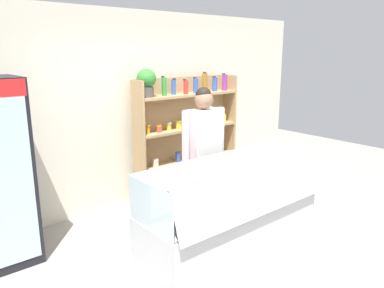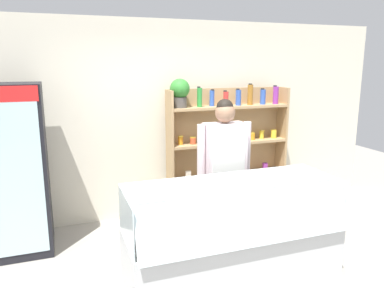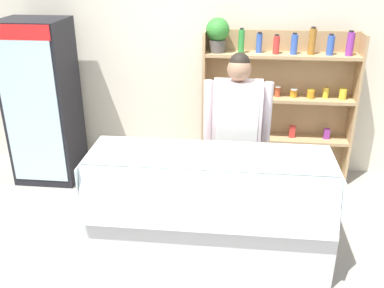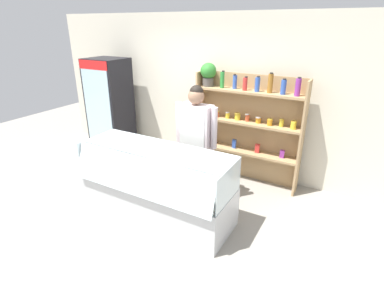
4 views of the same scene
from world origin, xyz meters
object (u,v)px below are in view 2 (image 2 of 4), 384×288
Objects in this scene: drinks_fridge at (13,171)px; deli_display_case at (232,249)px; shop_clerk at (224,160)px; shelving_unit at (222,139)px.

drinks_fridge is 0.91× the size of deli_display_case.
shop_clerk reaches higher than deli_display_case.
drinks_fridge is 2.68m from shelving_unit.
shelving_unit reaches higher than deli_display_case.
deli_display_case is (2.05, -1.34, -0.65)m from drinks_fridge.
shelving_unit is at bearing 6.00° from drinks_fridge.
drinks_fridge is at bearing 164.36° from shop_clerk.
shelving_unit is (2.66, 0.28, 0.12)m from drinks_fridge.
drinks_fridge is 0.99× the size of shelving_unit.
deli_display_case is at bearing -107.77° from shop_clerk.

